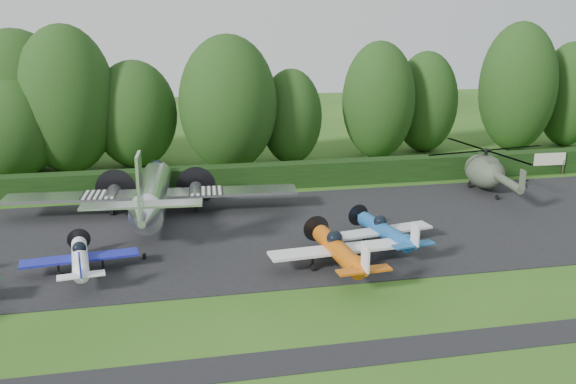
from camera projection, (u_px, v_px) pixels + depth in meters
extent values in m
plane|color=#274A14|center=(218.00, 305.00, 32.05)|extent=(160.00, 160.00, 0.00)
cube|color=black|center=(203.00, 238.00, 41.46)|extent=(70.00, 18.00, 0.01)
cube|color=black|center=(233.00, 368.00, 26.40)|extent=(70.00, 2.00, 0.00)
cube|color=black|center=(192.00, 192.00, 51.82)|extent=(90.00, 1.60, 2.00)
cylinder|color=silver|center=(152.00, 194.00, 44.86)|extent=(2.15, 11.22, 2.15)
cone|color=silver|center=(152.00, 172.00, 50.77)|extent=(2.15, 1.40, 2.15)
cone|color=silver|center=(152.00, 217.00, 38.39)|extent=(2.15, 2.80, 2.15)
sphere|color=black|center=(152.00, 169.00, 49.80)|extent=(1.40, 1.40, 1.40)
cube|color=silver|center=(152.00, 194.00, 45.81)|extent=(20.57, 2.24, 0.21)
cube|color=white|center=(98.00, 196.00, 45.05)|extent=(2.43, 2.34, 0.05)
cube|color=white|center=(205.00, 190.00, 46.51)|extent=(2.43, 2.34, 0.05)
cylinder|color=silver|center=(110.00, 197.00, 45.82)|extent=(1.03, 2.99, 1.03)
cylinder|color=silver|center=(194.00, 193.00, 46.99)|extent=(1.03, 2.99, 1.03)
cylinder|color=black|center=(112.00, 190.00, 47.80)|extent=(2.99, 0.03, 2.99)
cylinder|color=black|center=(192.00, 185.00, 48.97)|extent=(2.99, 0.03, 2.99)
cube|color=silver|center=(151.00, 204.00, 37.40)|extent=(7.01, 1.31, 0.13)
cube|color=silver|center=(150.00, 184.00, 36.78)|extent=(0.17, 2.06, 3.55)
cylinder|color=black|center=(111.00, 213.00, 45.76)|extent=(0.23, 0.84, 0.84)
cylinder|color=black|center=(195.00, 208.00, 46.92)|extent=(0.23, 0.84, 0.84)
cylinder|color=black|center=(154.00, 256.00, 37.91)|extent=(0.17, 0.41, 0.41)
cylinder|color=white|center=(80.00, 259.00, 35.32)|extent=(0.87, 4.99, 0.87)
sphere|color=black|center=(80.00, 248.00, 35.72)|extent=(0.76, 0.76, 0.76)
cube|color=#1B1FA4|center=(81.00, 258.00, 35.78)|extent=(6.35, 1.18, 0.13)
cube|color=white|center=(74.00, 276.00, 32.44)|extent=(2.36, 0.64, 0.09)
cube|color=#1B1FA4|center=(72.00, 266.00, 32.19)|extent=(0.09, 0.73, 1.18)
cylinder|color=black|center=(86.00, 239.00, 38.35)|extent=(1.36, 0.02, 1.36)
cylinder|color=black|center=(60.00, 272.00, 35.58)|extent=(0.13, 0.40, 0.40)
cylinder|color=black|center=(104.00, 269.00, 36.03)|extent=(0.13, 0.40, 0.40)
cylinder|color=black|center=(86.00, 257.00, 37.78)|extent=(0.11, 0.36, 0.36)
cylinder|color=#BD540B|center=(339.00, 250.00, 35.94)|extent=(1.05, 6.02, 1.05)
sphere|color=black|center=(336.00, 238.00, 36.42)|extent=(0.92, 0.92, 0.92)
cube|color=silver|center=(336.00, 250.00, 36.50)|extent=(7.66, 1.42, 0.15)
cube|color=#BD540B|center=(358.00, 271.00, 32.46)|extent=(2.85, 0.77, 0.11)
cube|color=silver|center=(360.00, 258.00, 32.16)|extent=(0.11, 0.88, 1.42)
cylinder|color=black|center=(321.00, 228.00, 39.60)|extent=(1.64, 0.02, 1.64)
cylinder|color=black|center=(312.00, 267.00, 36.25)|extent=(0.15, 0.48, 0.48)
cylinder|color=black|center=(360.00, 263.00, 36.80)|extent=(0.15, 0.48, 0.48)
cylinder|color=black|center=(325.00, 250.00, 38.90)|extent=(0.13, 0.44, 0.44)
cylinder|color=#185193|center=(385.00, 231.00, 39.44)|extent=(0.94, 5.36, 0.94)
sphere|color=black|center=(382.00, 221.00, 39.87)|extent=(0.82, 0.82, 0.82)
cube|color=silver|center=(382.00, 231.00, 39.94)|extent=(6.83, 1.27, 0.14)
cube|color=#185193|center=(404.00, 246.00, 36.35)|extent=(2.54, 0.68, 0.10)
cube|color=silver|center=(406.00, 236.00, 36.08)|extent=(0.10, 0.78, 1.27)
cylinder|color=black|center=(367.00, 214.00, 42.70)|extent=(1.46, 0.02, 1.46)
cylinder|color=black|center=(363.00, 245.00, 39.72)|extent=(0.14, 0.43, 0.43)
cylinder|color=black|center=(402.00, 242.00, 40.21)|extent=(0.14, 0.43, 0.43)
cylinder|color=black|center=(371.00, 232.00, 42.08)|extent=(0.12, 0.39, 0.39)
ellipsoid|color=#374031|center=(484.00, 171.00, 51.85)|extent=(2.76, 5.07, 2.65)
cylinder|color=#374031|center=(511.00, 181.00, 48.02)|extent=(0.62, 5.31, 0.62)
cube|color=#374031|center=(533.00, 179.00, 45.22)|extent=(0.11, 0.80, 1.42)
cylinder|color=black|center=(486.00, 155.00, 51.48)|extent=(0.27, 0.27, 0.71)
cylinder|color=black|center=(486.00, 150.00, 51.37)|extent=(0.62, 0.62, 0.22)
cylinder|color=black|center=(486.00, 150.00, 51.37)|extent=(10.63, 10.63, 0.05)
cube|color=#374031|center=(490.00, 161.00, 50.90)|extent=(0.80, 1.77, 0.62)
ellipsoid|color=black|center=(476.00, 166.00, 53.16)|extent=(1.68, 1.68, 1.51)
cylinder|color=black|center=(469.00, 185.00, 52.71)|extent=(0.16, 0.50, 0.50)
cylinder|color=black|center=(489.00, 184.00, 53.05)|extent=(0.16, 0.50, 0.50)
cylinder|color=black|center=(501.00, 197.00, 49.56)|extent=(0.14, 0.43, 0.43)
cylinder|color=#3F3326|center=(529.00, 169.00, 56.60)|extent=(0.13, 0.13, 1.32)
cylinder|color=#3F3326|center=(562.00, 167.00, 57.24)|extent=(0.13, 0.13, 1.32)
cube|color=beige|center=(547.00, 159.00, 56.71)|extent=(3.51, 0.09, 1.10)
cylinder|color=black|center=(229.00, 149.00, 58.31)|extent=(0.70, 0.70, 3.99)
ellipsoid|color=#1D3811|center=(228.00, 104.00, 57.18)|extent=(8.78, 8.78, 12.21)
cylinder|color=black|center=(514.00, 130.00, 66.52)|extent=(0.70, 0.70, 4.29)
ellipsoid|color=#1D3811|center=(518.00, 87.00, 65.31)|extent=(7.74, 7.74, 13.11)
cylinder|color=black|center=(377.00, 139.00, 63.07)|extent=(0.70, 0.70, 3.73)
ellipsoid|color=#1D3811|center=(379.00, 101.00, 62.01)|extent=(7.04, 7.04, 11.39)
cylinder|color=black|center=(423.00, 135.00, 66.09)|extent=(0.70, 0.70, 3.35)
ellipsoid|color=#1D3811|center=(425.00, 102.00, 65.14)|extent=(6.47, 6.47, 10.23)
cylinder|color=black|center=(137.00, 150.00, 59.55)|extent=(0.70, 0.70, 3.23)
ellipsoid|color=#1D3811|center=(135.00, 114.00, 58.63)|extent=(7.68, 7.68, 9.88)
cylinder|color=black|center=(71.00, 149.00, 57.39)|extent=(0.70, 0.70, 4.29)
ellipsoid|color=#1D3811|center=(66.00, 100.00, 56.17)|extent=(8.58, 8.58, 13.10)
cylinder|color=black|center=(291.00, 148.00, 61.02)|extent=(0.70, 0.70, 2.93)
ellipsoid|color=#1D3811|center=(291.00, 117.00, 60.19)|extent=(5.81, 5.81, 8.96)
cylinder|color=black|center=(565.00, 129.00, 68.79)|extent=(0.70, 0.70, 3.61)
ellipsoid|color=#1D3811|center=(569.00, 95.00, 67.77)|extent=(6.18, 6.18, 11.02)
cylinder|color=black|center=(18.00, 160.00, 56.03)|extent=(0.70, 0.70, 2.95)
ellipsoid|color=#1D3811|center=(14.00, 126.00, 55.19)|extent=(7.78, 7.78, 9.03)
cylinder|color=black|center=(23.00, 147.00, 58.63)|extent=(0.70, 0.70, 4.15)
ellipsoid|color=#1D3811|center=(18.00, 100.00, 57.46)|extent=(9.70, 9.70, 12.69)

